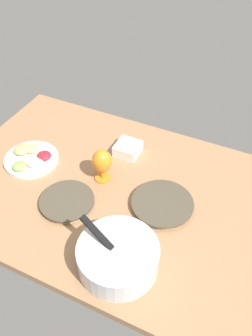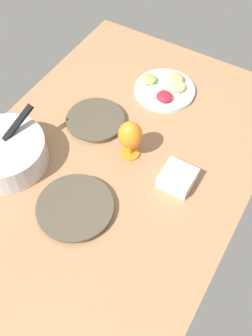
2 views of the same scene
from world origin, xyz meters
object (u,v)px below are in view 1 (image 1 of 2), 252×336
Objects in this scene: dinner_plate_right at (67,202)px; hurricane_glass_orange at (102,162)px; dinner_plate_left at (162,204)px; square_bowl_white at (128,148)px; mixing_bowl at (118,256)px; fruit_platter at (31,158)px.

hurricane_glass_orange reaches higher than dinner_plate_right.
dinner_plate_left is 38.53cm from square_bowl_white.
dinner_plate_right is 1.43× the size of hurricane_glass_orange.
square_bowl_white is (28.81, -25.53, 1.68)cm from dinner_plate_left.
square_bowl_white is (-2.72, -21.67, -7.40)cm from hurricane_glass_orange.
dinner_plate_left is 1.61× the size of hurricane_glass_orange.
square_bowl_white reaches higher than dinner_plate_left.
mixing_bowl is 2.68× the size of square_bowl_white.
dinner_plate_left is 33.04cm from hurricane_glass_orange.
mixing_bowl reaches higher than dinner_plate_left.
hurricane_glass_orange is at bearing -54.62° from mixing_bowl.
square_bowl_white is at bearing -41.54° from dinner_plate_left.
dinner_plate_left is 0.86× the size of mixing_bowl.
mixing_bowl is (4.48, 34.23, 4.44)cm from dinner_plate_left.
square_bowl_white reaches higher than fruit_platter.
dinner_plate_right is 35.17cm from fruit_platter.
mixing_bowl reaches higher than hurricane_glass_orange.
mixing_bowl is at bearing 82.54° from dinner_plate_left.
dinner_plate_right is 23.50cm from hurricane_glass_orange.
dinner_plate_left is 41.86cm from dinner_plate_right.
square_bowl_white is (-9.58, -42.20, 1.77)cm from dinner_plate_right.
dinner_plate_right is at bearing 23.47° from dinner_plate_left.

